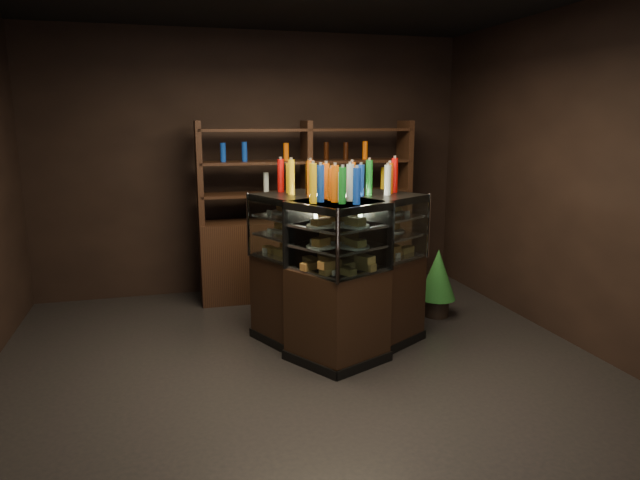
% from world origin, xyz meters
% --- Properties ---
extents(ground, '(5.00, 5.00, 0.00)m').
position_xyz_m(ground, '(0.00, 0.00, 0.00)').
color(ground, black).
rests_on(ground, ground).
extents(room_shell, '(5.02, 5.02, 3.01)m').
position_xyz_m(room_shell, '(0.00, 0.00, 1.94)').
color(room_shell, black).
rests_on(room_shell, ground).
extents(display_case, '(1.59, 1.40, 1.37)m').
position_xyz_m(display_case, '(0.39, 0.41, 0.46)').
color(display_case, black).
rests_on(display_case, ground).
extents(food_display, '(1.22, 1.13, 0.42)m').
position_xyz_m(food_display, '(0.39, 0.41, 1.03)').
color(food_display, '#AF853E').
rests_on(food_display, display_case).
extents(bottles_top, '(1.05, 0.99, 0.30)m').
position_xyz_m(bottles_top, '(0.39, 0.41, 1.50)').
color(bottles_top, black).
rests_on(bottles_top, display_case).
extents(potted_conifer, '(0.38, 0.38, 0.81)m').
position_xyz_m(potted_conifer, '(1.64, 0.97, 0.46)').
color(potted_conifer, black).
rests_on(potted_conifer, ground).
extents(back_shelving, '(2.43, 0.44, 2.00)m').
position_xyz_m(back_shelving, '(0.52, 2.05, 0.61)').
color(back_shelving, black).
rests_on(back_shelving, ground).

